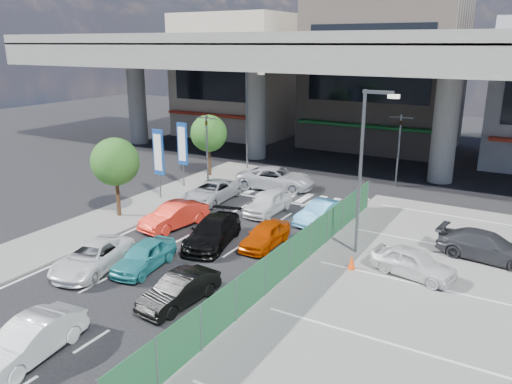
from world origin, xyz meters
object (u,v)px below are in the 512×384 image
Objects in this scene: signboard_near at (158,154)px; tree_near at (115,162)px; hatch_white_back_mid at (30,340)px; kei_truck_front_right at (321,212)px; sedan_white_mid_left at (92,257)px; taxi_teal_mid at (144,256)px; crossing_wagon_silver at (276,178)px; signboard_far at (182,146)px; tree_far at (209,133)px; street_lamp_right at (365,160)px; street_lamp_left at (249,111)px; hatch_black_mid_right at (179,290)px; traffic_light_right at (400,133)px; sedan_white_front_mid at (268,202)px; traffic_light_left at (207,133)px; wagon_silver_front_left at (212,191)px; parked_sedan_white at (413,262)px; sedan_black_mid at (213,232)px; taxi_orange_left at (174,216)px; taxi_orange_right at (265,235)px; traffic_cone at (352,262)px; parked_sedan_dgrey at (487,246)px.

signboard_near is 4.01m from tree_near.
hatch_white_back_mid is 17.12m from kei_truck_front_right.
hatch_white_back_mid reaches higher than sedan_white_mid_left.
taxi_teal_mid is 0.69× the size of crossing_wagon_silver.
signboard_far reaches higher than taxi_teal_mid.
tree_far reaches higher than hatch_white_back_mid.
street_lamp_right reaches higher than taxi_teal_mid.
street_lamp_left reaches higher than tree_near.
tree_far is at bearing 126.62° from hatch_black_mid_right.
traffic_light_right is 1.36× the size of kei_truck_front_right.
street_lamp_left is (-13.50, 12.00, 0.00)m from street_lamp_right.
sedan_white_front_mid is (3.10, 11.04, 0.05)m from sedan_white_mid_left.
signboard_far is 8.46m from sedan_white_front_mid.
kei_truck_front_right is at bearing -41.16° from street_lamp_left.
signboard_near reaches higher than hatch_black_mid_right.
street_lamp_left is 4.04m from tree_far.
signboard_far is at bearing -144.30° from traffic_light_left.
wagon_silver_front_left is at bearing 83.43° from sedan_white_mid_left.
kei_truck_front_right is 7.46m from crossing_wagon_silver.
signboard_far is 1.25× the size of parked_sedan_white.
traffic_light_left is at bearing 113.21° from sedan_black_mid.
hatch_white_back_mid is 0.85× the size of sedan_black_mid.
taxi_orange_right is (5.78, 0.14, -0.07)m from taxi_orange_left.
taxi_teal_mid is at bearing -59.73° from signboard_far.
traffic_light_right is at bearing 4.83° from street_lamp_left.
kei_truck_front_right is (3.48, 0.01, -0.06)m from sedan_white_front_mid.
signboard_far is 18.91m from parked_sedan_white.
tree_near reaches higher than parked_sedan_white.
traffic_cone is at bearing -30.26° from traffic_light_left.
kei_truck_front_right is (3.17, 16.82, -0.04)m from hatch_white_back_mid.
taxi_orange_left is at bearing -120.30° from traffic_light_right.
street_lamp_left reaches higher than wagon_silver_front_left.
street_lamp_right reaches higher than tree_far.
hatch_black_mid_right is at bearing -175.78° from crossing_wagon_silver.
traffic_light_right is 1.11× the size of signboard_near.
crossing_wagon_silver is 1.46× the size of parked_sedan_white.
crossing_wagon_silver is (6.01, -0.39, -2.62)m from tree_far.
hatch_black_mid_right is (8.95, -20.37, -4.16)m from street_lamp_left.
traffic_cone is (7.25, 0.65, -0.29)m from sedan_black_mid.
crossing_wagon_silver is at bearing 85.54° from taxi_teal_mid.
kei_truck_front_right is (6.85, 4.83, -0.06)m from taxi_orange_left.
sedan_white_mid_left is 12.86m from kei_truck_front_right.
sedan_white_mid_left is 1.19× the size of kei_truck_front_right.
signboard_far is at bearing 107.03° from hatch_white_back_mid.
sedan_white_mid_left is at bearing -54.44° from tree_near.
taxi_orange_left reaches higher than taxi_orange_right.
sedan_black_mid reaches higher than hatch_black_mid_right.
sedan_white_mid_left is 2.34m from taxi_teal_mid.
parked_sedan_dgrey is at bearing -6.46° from wagon_silver_front_left.
taxi_orange_left is (3.13, -7.66, -3.25)m from traffic_light_left.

